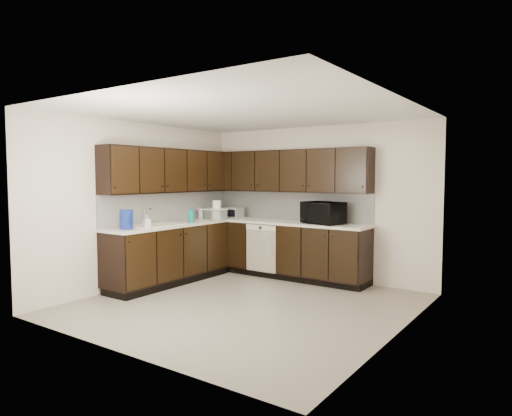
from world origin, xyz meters
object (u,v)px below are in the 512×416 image
Objects in this scene: sink at (154,229)px; microwave at (323,213)px; toaster_oven at (234,213)px; blue_pitcher at (126,219)px; storage_bin at (213,214)px.

microwave is at bearing 40.61° from sink.
toaster_oven is 1.12× the size of blue_pitcher.
blue_pitcher is (0.03, -0.55, 0.20)m from sink.
toaster_oven is 0.38m from storage_bin.
toaster_oven is (-1.75, -0.01, -0.07)m from microwave.
blue_pitcher reaches higher than storage_bin.
blue_pitcher is at bearing -86.47° from sink.
storage_bin is at bearing -156.12° from microwave.
microwave reaches higher than storage_bin.
sink is 1.91× the size of storage_bin.
sink is at bearing -90.04° from storage_bin.
blue_pitcher is (-0.18, -2.23, 0.04)m from toaster_oven.
microwave reaches higher than sink.
storage_bin is 1.91m from blue_pitcher.
toaster_oven is (0.22, 1.68, 0.16)m from sink.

